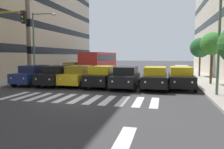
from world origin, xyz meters
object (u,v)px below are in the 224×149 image
object	(u,v)px
car_3	(102,76)
street_lamp_left	(212,30)
car_5	(57,75)
street_tree_1	(212,44)
car_0	(181,78)
car_row2_0	(72,69)
bus_behind_traffic	(100,60)
street_lamp_right	(37,39)
car_1	(155,78)
car_4	(78,76)
car_6	(34,75)
car_2	(126,77)
street_tree_2	(200,48)

from	to	relation	value
car_3	street_lamp_left	bearing A→B (deg)	162.28
car_5	street_tree_1	bearing A→B (deg)	-166.10
car_0	street_lamp_left	xyz separation A→B (m)	(-1.52, 3.03, 3.26)
car_row2_0	bus_behind_traffic	xyz separation A→B (m)	(-2.36, -4.39, 0.97)
car_5	street_lamp_right	distance (m)	5.94
car_0	street_lamp_left	world-z (taller)	street_lamp_left
car_0	bus_behind_traffic	size ratio (longest dim) A/B	0.42
car_1	street_lamp_left	xyz separation A→B (m)	(-3.47, 2.44, 3.26)
car_0	car_5	world-z (taller)	same
street_tree_1	car_5	bearing A→B (deg)	13.90
car_3	car_row2_0	world-z (taller)	same
car_4	bus_behind_traffic	bearing A→B (deg)	-81.57
street_lamp_left	street_tree_1	world-z (taller)	street_lamp_left
car_5	car_row2_0	distance (m)	8.83
car_6	street_tree_1	distance (m)	15.81
car_2	street_tree_1	bearing A→B (deg)	-154.11
car_6	street_lamp_right	world-z (taller)	street_lamp_right
street_lamp_left	bus_behind_traffic	bearing A→B (deg)	-52.27
car_row2_0	bus_behind_traffic	distance (m)	5.07
car_4	street_tree_2	xyz separation A→B (m)	(-11.24, -10.05, 2.60)
car_4	street_tree_2	distance (m)	15.30
car_row2_0	car_5	bearing A→B (deg)	105.47
car_0	car_6	xyz separation A→B (m)	(12.59, 0.57, 0.00)
car_row2_0	street_tree_2	size ratio (longest dim) A/B	0.98
car_3	car_6	distance (m)	6.32
car_row2_0	bus_behind_traffic	world-z (taller)	bus_behind_traffic
car_2	car_6	distance (m)	8.38
car_row2_0	street_tree_2	distance (m)	15.79
car_4	car_6	xyz separation A→B (m)	(4.16, 0.21, 0.00)
car_0	car_row2_0	size ratio (longest dim) A/B	1.00
street_tree_1	street_lamp_right	bearing A→B (deg)	0.37
car_1	car_6	xyz separation A→B (m)	(10.64, -0.02, 0.00)
car_0	car_3	size ratio (longest dim) A/B	1.00
car_4	street_tree_2	bearing A→B (deg)	-138.22
car_4	street_tree_2	world-z (taller)	street_tree_2
car_row2_0	street_tree_2	xyz separation A→B (m)	(-15.47, -1.83, 2.60)
car_6	street_lamp_left	bearing A→B (deg)	170.12
car_3	street_tree_2	size ratio (longest dim) A/B	0.98
car_row2_0	street_lamp_right	distance (m)	6.55
car_6	street_lamp_left	size ratio (longest dim) A/B	0.68
car_3	car_6	bearing A→B (deg)	0.29
car_row2_0	street_lamp_right	bearing A→B (deg)	75.70
car_1	car_4	size ratio (longest dim) A/B	1.00
car_3	street_lamp_right	xyz separation A→B (m)	(7.76, -2.99, 3.43)
car_4	car_5	bearing A→B (deg)	8.91
car_2	car_5	size ratio (longest dim) A/B	1.00
car_4	street_tree_1	xyz separation A→B (m)	(-11.10, -2.92, 2.70)
street_lamp_left	street_lamp_right	size ratio (longest dim) A/B	0.96
street_lamp_left	car_1	bearing A→B (deg)	-35.06
car_4	bus_behind_traffic	size ratio (longest dim) A/B	0.42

